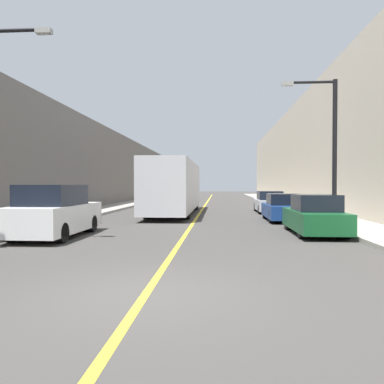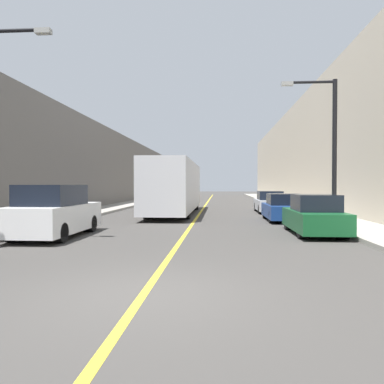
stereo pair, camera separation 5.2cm
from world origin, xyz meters
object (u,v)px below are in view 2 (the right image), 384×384
(car_right_near, at_px, (314,216))
(car_right_far, at_px, (269,203))
(street_lamp_right, at_px, (329,141))
(parked_suv_left, at_px, (54,213))
(car_right_mid, at_px, (284,209))
(bus, at_px, (175,186))

(car_right_near, distance_m, car_right_far, 11.42)
(street_lamp_right, bearing_deg, car_right_far, 97.71)
(parked_suv_left, distance_m, street_lamp_right, 11.69)
(parked_suv_left, height_order, street_lamp_right, street_lamp_right)
(street_lamp_right, bearing_deg, car_right_mid, 110.54)
(parked_suv_left, xyz_separation_m, car_right_mid, (9.52, 6.80, -0.23))
(car_right_near, bearing_deg, street_lamp_right, 59.97)
(bus, height_order, car_right_mid, bus)
(car_right_near, height_order, car_right_far, car_right_near)
(car_right_far, bearing_deg, bus, -166.65)
(parked_suv_left, bearing_deg, street_lamp_right, 16.71)
(car_right_near, xyz_separation_m, street_lamp_right, (1.07, 1.85, 3.12))
(car_right_near, distance_m, car_right_mid, 5.40)
(car_right_near, distance_m, street_lamp_right, 3.78)
(bus, xyz_separation_m, parked_suv_left, (-3.15, -11.30, -0.93))
(car_right_near, bearing_deg, parked_suv_left, -171.84)
(car_right_mid, bearing_deg, car_right_near, -87.29)
(parked_suv_left, xyz_separation_m, street_lamp_right, (10.84, 3.25, 2.92))
(parked_suv_left, height_order, car_right_mid, parked_suv_left)
(car_right_mid, distance_m, car_right_far, 6.02)
(bus, relative_size, street_lamp_right, 2.02)
(car_right_near, relative_size, car_right_far, 0.94)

